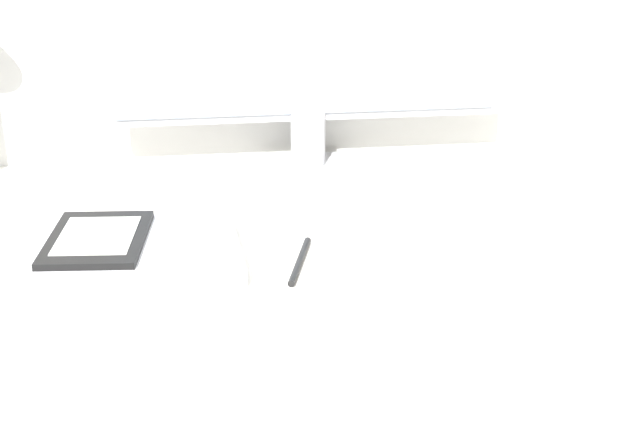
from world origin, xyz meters
name	(u,v)px	position (x,y,z in m)	size (l,w,h in m)	color
monitor	(307,31)	(0.04, 0.46, 0.95)	(0.65, 0.11, 0.42)	#B7B7BC
keyboard	(514,244)	(0.27, 0.10, 0.72)	(0.28, 0.12, 0.01)	silver
laptop	(118,255)	(-0.25, 0.12, 0.73)	(0.32, 0.23, 0.02)	silver
ereader	(97,239)	(-0.28, 0.14, 0.75)	(0.14, 0.18, 0.01)	black
pen	(300,261)	(-0.02, 0.09, 0.72)	(0.05, 0.13, 0.01)	black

